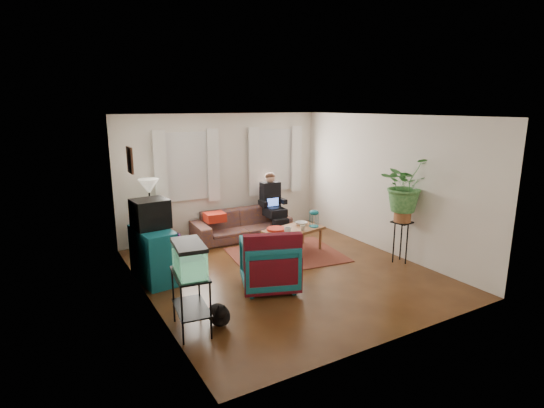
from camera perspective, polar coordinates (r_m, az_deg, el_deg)
floor at (r=7.31m, az=1.58°, el=-9.06°), size 4.50×5.00×0.01m
ceiling at (r=6.77m, az=1.72°, el=11.78°), size 4.50×5.00×0.01m
wall_back at (r=9.11m, az=-6.61°, el=3.83°), size 4.50×0.01×2.60m
wall_front at (r=5.03m, az=16.74°, el=-4.29°), size 4.50×0.01×2.60m
wall_left at (r=6.08m, az=-16.74°, el=-1.31°), size 0.01×5.00×2.60m
wall_right at (r=8.30m, az=15.03°, el=2.56°), size 0.01×5.00×2.60m
window_left at (r=8.77m, az=-11.42°, el=4.95°), size 1.08×0.04×1.38m
window_right at (r=9.61m, az=0.28°, el=5.91°), size 1.08×0.04×1.38m
curtains_left at (r=8.70m, az=-11.25°, el=4.89°), size 1.36×0.06×1.50m
curtains_right at (r=9.54m, az=0.53°, el=5.85°), size 1.36×0.06×1.50m
picture_frame at (r=6.79m, az=-18.49°, el=5.62°), size 0.04×0.32×0.40m
area_rug at (r=8.06m, az=1.91°, el=-6.83°), size 2.19×1.84×0.01m
sofa at (r=8.98m, az=-4.14°, el=-2.12°), size 2.08×0.88×0.80m
seated_person at (r=9.24m, az=0.04°, el=-0.30°), size 0.53×0.65×1.22m
side_table at (r=8.51m, az=-15.85°, el=-3.67°), size 0.51×0.51×0.74m
table_lamp at (r=8.35m, az=-16.15°, el=0.87°), size 0.39×0.39×0.68m
dresser at (r=7.06m, az=-15.59°, el=-6.62°), size 0.58×1.00×0.86m
crt_tv at (r=6.97m, az=-16.06°, el=-1.24°), size 0.58×0.53×0.46m
aquarium_stand at (r=5.49m, az=-10.81°, el=-12.82°), size 0.46×0.72×0.76m
aquarium at (r=5.26m, az=-11.08°, el=-7.13°), size 0.42×0.66×0.40m
black_cat at (r=5.63m, az=-7.17°, el=-14.28°), size 0.35×0.46×0.35m
armchair at (r=6.56m, az=-0.40°, el=-7.71°), size 1.04×1.01×0.85m
serape_throw at (r=6.19m, az=0.12°, el=-7.24°), size 0.87×0.47×0.70m
coffee_table at (r=8.14m, az=2.90°, el=-4.93°), size 1.24×0.84×0.47m
cup_a at (r=7.82m, az=2.10°, el=-3.50°), size 0.15×0.15×0.10m
cup_b at (r=7.97m, az=4.13°, el=-3.21°), size 0.12×0.12×0.10m
bowl at (r=8.35m, az=3.95°, el=-2.60°), size 0.26×0.26×0.06m
snack_tray at (r=7.97m, az=0.54°, el=-3.38°), size 0.42×0.42×0.04m
birdcage at (r=8.20m, az=5.66°, el=-1.93°), size 0.22×0.22×0.33m
plant_stand at (r=7.94m, az=16.90°, el=-4.90°), size 0.37×0.37×0.75m
potted_plant at (r=7.72m, az=17.34°, el=1.46°), size 0.97×0.88×0.96m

